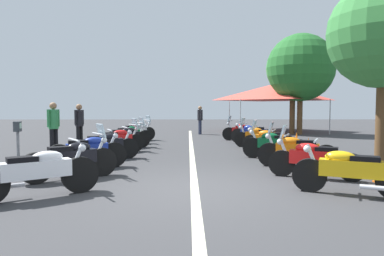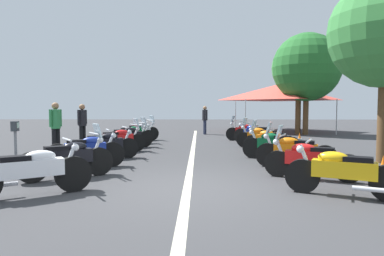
{
  "view_description": "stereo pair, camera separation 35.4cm",
  "coord_description": "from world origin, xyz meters",
  "px_view_note": "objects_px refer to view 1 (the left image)",
  "views": [
    {
      "loc": [
        -6.52,
        0.12,
        1.58
      ],
      "look_at": [
        4.6,
        0.0,
        0.92
      ],
      "focal_mm": 31.62,
      "sensor_mm": 36.0,
      "label": 1
    },
    {
      "loc": [
        -6.52,
        -0.23,
        1.58
      ],
      "look_at": [
        4.6,
        0.0,
        0.92
      ],
      "focal_mm": 31.62,
      "sensor_mm": 36.0,
      "label": 2
    }
  ],
  "objects_px": {
    "motorcycle_left_row_6": "(129,134)",
    "roadside_tree_0": "(301,68)",
    "motorcycle_left_row_3": "(104,145)",
    "bystander_1": "(200,118)",
    "motorcycle_right_row_6": "(253,133)",
    "motorcycle_left_row_2": "(88,151)",
    "roadside_tree_1": "(293,68)",
    "motorcycle_right_row_2": "(296,150)",
    "motorcycle_left_row_4": "(117,140)",
    "motorcycle_right_row_0": "(349,171)",
    "parking_meter": "(18,139)",
    "event_tent": "(274,92)",
    "traffic_cone_0": "(297,140)",
    "motorcycle_left_row_5": "(125,137)",
    "bystander_0": "(79,122)",
    "bystander_2": "(53,124)",
    "motorcycle_right_row_5": "(259,136)",
    "motorcycle_left_row_1": "(72,158)",
    "motorcycle_right_row_3": "(275,144)",
    "motorcycle_right_row_7": "(244,131)",
    "motorcycle_right_row_4": "(270,140)",
    "traffic_cone_1": "(308,147)",
    "roadside_tree_2": "(384,34)",
    "motorcycle_left_row_0": "(38,172)",
    "motorcycle_right_row_1": "(314,158)",
    "motorcycle_left_row_7": "(136,131)"
  },
  "relations": [
    {
      "from": "bystander_1",
      "to": "bystander_2",
      "type": "relative_size",
      "value": 0.96
    },
    {
      "from": "traffic_cone_0",
      "to": "roadside_tree_0",
      "type": "height_order",
      "value": "roadside_tree_0"
    },
    {
      "from": "motorcycle_right_row_6",
      "to": "roadside_tree_2",
      "type": "bearing_deg",
      "value": 151.98
    },
    {
      "from": "motorcycle_left_row_3",
      "to": "motorcycle_left_row_4",
      "type": "bearing_deg",
      "value": 63.34
    },
    {
      "from": "motorcycle_right_row_2",
      "to": "parking_meter",
      "type": "distance_m",
      "value": 6.73
    },
    {
      "from": "parking_meter",
      "to": "event_tent",
      "type": "xyz_separation_m",
      "value": [
        15.48,
        -9.52,
        1.75
      ]
    },
    {
      "from": "motorcycle_left_row_6",
      "to": "roadside_tree_0",
      "type": "xyz_separation_m",
      "value": [
        5.53,
        -9.2,
        3.51
      ]
    },
    {
      "from": "motorcycle_left_row_2",
      "to": "roadside_tree_1",
      "type": "distance_m",
      "value": 14.99
    },
    {
      "from": "motorcycle_right_row_2",
      "to": "motorcycle_left_row_2",
      "type": "bearing_deg",
      "value": 22.26
    },
    {
      "from": "motorcycle_left_row_3",
      "to": "roadside_tree_0",
      "type": "xyz_separation_m",
      "value": [
        9.85,
        -9.22,
        3.5
      ]
    },
    {
      "from": "motorcycle_left_row_0",
      "to": "bystander_1",
      "type": "xyz_separation_m",
      "value": [
        14.35,
        -3.33,
        0.53
      ]
    },
    {
      "from": "motorcycle_right_row_2",
      "to": "roadside_tree_0",
      "type": "xyz_separation_m",
      "value": [
        11.27,
        -3.82,
        3.49
      ]
    },
    {
      "from": "bystander_1",
      "to": "motorcycle_right_row_6",
      "type": "bearing_deg",
      "value": -83.33
    },
    {
      "from": "motorcycle_left_row_1",
      "to": "motorcycle_right_row_1",
      "type": "height_order",
      "value": "motorcycle_left_row_1"
    },
    {
      "from": "motorcycle_left_row_5",
      "to": "roadside_tree_2",
      "type": "bearing_deg",
      "value": -56.0
    },
    {
      "from": "motorcycle_right_row_7",
      "to": "bystander_1",
      "type": "height_order",
      "value": "bystander_1"
    },
    {
      "from": "motorcycle_right_row_0",
      "to": "traffic_cone_1",
      "type": "distance_m",
      "value": 5.07
    },
    {
      "from": "motorcycle_left_row_5",
      "to": "motorcycle_right_row_0",
      "type": "relative_size",
      "value": 1.0
    },
    {
      "from": "motorcycle_left_row_4",
      "to": "motorcycle_right_row_0",
      "type": "relative_size",
      "value": 0.98
    },
    {
      "from": "motorcycle_right_row_3",
      "to": "traffic_cone_1",
      "type": "relative_size",
      "value": 3.13
    },
    {
      "from": "motorcycle_right_row_7",
      "to": "event_tent",
      "type": "bearing_deg",
      "value": -94.0
    },
    {
      "from": "motorcycle_right_row_2",
      "to": "roadside_tree_1",
      "type": "xyz_separation_m",
      "value": [
        11.48,
        -3.43,
        3.48
      ]
    },
    {
      "from": "motorcycle_left_row_5",
      "to": "bystander_0",
      "type": "xyz_separation_m",
      "value": [
        0.3,
        1.86,
        0.55
      ]
    },
    {
      "from": "motorcycle_left_row_3",
      "to": "motorcycle_left_row_6",
      "type": "distance_m",
      "value": 4.32
    },
    {
      "from": "motorcycle_left_row_7",
      "to": "traffic_cone_0",
      "type": "height_order",
      "value": "motorcycle_left_row_7"
    },
    {
      "from": "motorcycle_right_row_0",
      "to": "roadside_tree_0",
      "type": "relative_size",
      "value": 0.32
    },
    {
      "from": "motorcycle_right_row_5",
      "to": "motorcycle_right_row_6",
      "type": "height_order",
      "value": "motorcycle_right_row_5"
    },
    {
      "from": "roadside_tree_0",
      "to": "motorcycle_right_row_2",
      "type": "bearing_deg",
      "value": 161.3
    },
    {
      "from": "motorcycle_right_row_7",
      "to": "traffic_cone_1",
      "type": "height_order",
      "value": "motorcycle_right_row_7"
    },
    {
      "from": "motorcycle_left_row_3",
      "to": "bystander_1",
      "type": "xyz_separation_m",
      "value": [
        9.97,
        -3.26,
        0.54
      ]
    },
    {
      "from": "motorcycle_left_row_2",
      "to": "traffic_cone_0",
      "type": "bearing_deg",
      "value": 12.14
    },
    {
      "from": "motorcycle_right_row_0",
      "to": "motorcycle_right_row_3",
      "type": "bearing_deg",
      "value": -61.32
    },
    {
      "from": "motorcycle_right_row_0",
      "to": "motorcycle_right_row_3",
      "type": "relative_size",
      "value": 0.98
    },
    {
      "from": "motorcycle_left_row_3",
      "to": "motorcycle_right_row_2",
      "type": "distance_m",
      "value": 5.59
    },
    {
      "from": "motorcycle_left_row_1",
      "to": "bystander_2",
      "type": "height_order",
      "value": "bystander_2"
    },
    {
      "from": "traffic_cone_1",
      "to": "bystander_1",
      "type": "bearing_deg",
      "value": 19.21
    },
    {
      "from": "bystander_2",
      "to": "roadside_tree_2",
      "type": "bearing_deg",
      "value": 14.34
    },
    {
      "from": "event_tent",
      "to": "motorcycle_right_row_1",
      "type": "bearing_deg",
      "value": 169.0
    },
    {
      "from": "motorcycle_left_row_3",
      "to": "bystander_1",
      "type": "bearing_deg",
      "value": 46.77
    },
    {
      "from": "motorcycle_right_row_6",
      "to": "bystander_1",
      "type": "relative_size",
      "value": 1.08
    },
    {
      "from": "motorcycle_right_row_4",
      "to": "motorcycle_right_row_7",
      "type": "bearing_deg",
      "value": -55.4
    },
    {
      "from": "motorcycle_left_row_5",
      "to": "motorcycle_right_row_4",
      "type": "height_order",
      "value": "motorcycle_left_row_5"
    },
    {
      "from": "motorcycle_right_row_7",
      "to": "motorcycle_right_row_4",
      "type": "bearing_deg",
      "value": 113.67
    },
    {
      "from": "traffic_cone_0",
      "to": "bystander_2",
      "type": "bearing_deg",
      "value": 102.85
    },
    {
      "from": "motorcycle_left_row_4",
      "to": "bystander_0",
      "type": "distance_m",
      "value": 2.46
    },
    {
      "from": "motorcycle_left_row_3",
      "to": "motorcycle_right_row_0",
      "type": "height_order",
      "value": "motorcycle_left_row_3"
    },
    {
      "from": "motorcycle_right_row_7",
      "to": "motorcycle_left_row_0",
      "type": "bearing_deg",
      "value": 83.88
    },
    {
      "from": "motorcycle_left_row_2",
      "to": "motorcycle_right_row_6",
      "type": "bearing_deg",
      "value": 25.59
    },
    {
      "from": "motorcycle_right_row_0",
      "to": "motorcycle_left_row_2",
      "type": "bearing_deg",
      "value": -1.03
    },
    {
      "from": "motorcycle_left_row_3",
      "to": "traffic_cone_0",
      "type": "xyz_separation_m",
      "value": [
        3.27,
        -6.93,
        -0.17
      ]
    }
  ]
}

